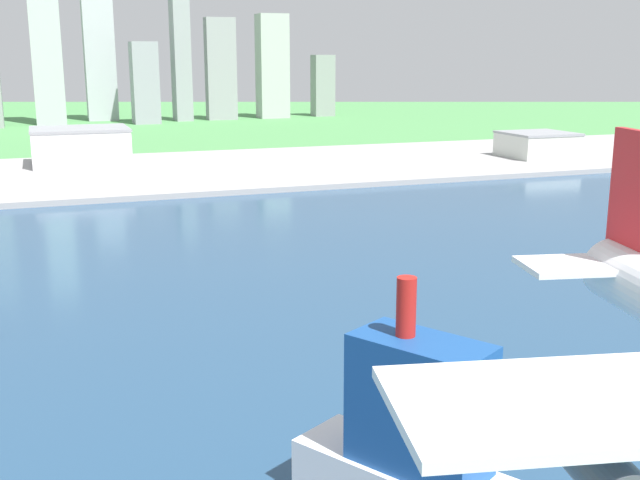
{
  "coord_description": "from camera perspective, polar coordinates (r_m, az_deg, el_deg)",
  "views": [
    {
      "loc": [
        -46.37,
        113.16,
        55.18
      ],
      "look_at": [
        5.28,
        255.95,
        19.43
      ],
      "focal_mm": 43.49,
      "sensor_mm": 36.0,
      "label": 1
    }
  ],
  "objects": [
    {
      "name": "ground_plane",
      "position": [
        200.26,
        -5.72,
        -2.82
      ],
      "size": [
        2400.0,
        2400.0,
        0.0
      ],
      "primitive_type": "plane",
      "color": "#4B8C4C"
    },
    {
      "name": "water_bay",
      "position": [
        145.86,
        0.18,
        -8.95
      ],
      "size": [
        840.0,
        360.0,
        0.15
      ],
      "primitive_type": "cube",
      "color": "navy",
      "rests_on": "ground"
    },
    {
      "name": "industrial_pier",
      "position": [
        383.5,
        -12.78,
        4.83
      ],
      "size": [
        840.0,
        140.0,
        2.5
      ],
      "primitive_type": "cube",
      "color": "#9F9D9C",
      "rests_on": "ground"
    },
    {
      "name": "ferry_boat",
      "position": [
        92.91,
        9.5,
        -16.85
      ],
      "size": [
        30.6,
        42.91,
        31.14
      ],
      "color": "white",
      "rests_on": "water_bay"
    },
    {
      "name": "warehouse_main",
      "position": [
        413.81,
        -17.21,
        6.64
      ],
      "size": [
        47.76,
        40.34,
        18.48
      ],
      "color": "white",
      "rests_on": "industrial_pier"
    },
    {
      "name": "warehouse_annex",
      "position": [
        441.63,
        15.7,
        6.79
      ],
      "size": [
        35.62,
        33.78,
        13.45
      ],
      "color": "silver",
      "rests_on": "industrial_pier"
    },
    {
      "name": "distant_skyline",
      "position": [
        709.52,
        -17.7,
        13.22
      ],
      "size": [
        412.86,
        71.98,
        156.38
      ],
      "color": "#B8BFC2",
      "rests_on": "ground"
    }
  ]
}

